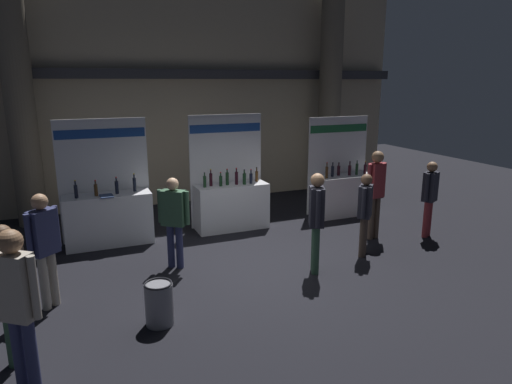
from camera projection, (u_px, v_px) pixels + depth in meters
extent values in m
plane|color=black|center=(263.00, 266.00, 8.08)|extent=(24.50, 24.50, 0.00)
cube|color=tan|center=(187.00, 86.00, 11.85)|extent=(12.25, 0.25, 6.15)
cube|color=#2D2D33|center=(189.00, 74.00, 11.51)|extent=(12.25, 0.20, 0.24)
cylinder|color=#665B4C|center=(19.00, 100.00, 9.78)|extent=(0.62, 0.62, 5.62)
cylinder|color=#665B4C|center=(330.00, 96.00, 12.70)|extent=(0.62, 0.62, 5.62)
cube|color=white|center=(109.00, 219.00, 9.06)|extent=(1.68, 0.60, 1.04)
cube|color=white|center=(104.00, 180.00, 9.19)|extent=(1.77, 0.04, 2.50)
cube|color=navy|center=(101.00, 133.00, 8.94)|extent=(1.72, 0.01, 0.18)
cylinder|color=black|center=(76.00, 192.00, 8.61)|extent=(0.07, 0.07, 0.25)
cylinder|color=black|center=(75.00, 183.00, 8.57)|extent=(0.03, 0.03, 0.08)
cylinder|color=gold|center=(75.00, 181.00, 8.56)|extent=(0.03, 0.03, 0.02)
cylinder|color=#472D14|center=(96.00, 190.00, 8.78)|extent=(0.07, 0.07, 0.23)
cylinder|color=#472D14|center=(95.00, 183.00, 8.75)|extent=(0.03, 0.03, 0.07)
cylinder|color=red|center=(95.00, 181.00, 8.74)|extent=(0.03, 0.03, 0.02)
cylinder|color=black|center=(117.00, 187.00, 8.95)|extent=(0.07, 0.07, 0.25)
cylinder|color=black|center=(116.00, 179.00, 8.91)|extent=(0.03, 0.03, 0.07)
cylinder|color=red|center=(116.00, 177.00, 8.90)|extent=(0.03, 0.03, 0.02)
cylinder|color=black|center=(135.00, 185.00, 9.15)|extent=(0.06, 0.06, 0.28)
cylinder|color=black|center=(134.00, 176.00, 9.11)|extent=(0.03, 0.03, 0.07)
cylinder|color=gold|center=(134.00, 174.00, 9.10)|extent=(0.03, 0.03, 0.02)
cube|color=#334772|center=(106.00, 196.00, 8.76)|extent=(0.26, 0.33, 0.02)
cube|color=white|center=(232.00, 207.00, 10.02)|extent=(1.59, 0.60, 1.01)
cube|color=white|center=(226.00, 171.00, 10.15)|extent=(1.67, 0.04, 2.51)
cube|color=navy|center=(226.00, 128.00, 9.90)|extent=(1.62, 0.01, 0.18)
cylinder|color=#19381E|center=(205.00, 182.00, 9.60)|extent=(0.07, 0.07, 0.24)
cylinder|color=#19381E|center=(204.00, 175.00, 9.57)|extent=(0.03, 0.03, 0.06)
cylinder|color=black|center=(204.00, 173.00, 9.56)|extent=(0.03, 0.03, 0.02)
cylinder|color=black|center=(211.00, 180.00, 9.73)|extent=(0.07, 0.07, 0.28)
cylinder|color=black|center=(211.00, 172.00, 9.69)|extent=(0.03, 0.03, 0.07)
cylinder|color=gold|center=(211.00, 170.00, 9.68)|extent=(0.03, 0.03, 0.02)
cylinder|color=#19381E|center=(221.00, 181.00, 9.72)|extent=(0.07, 0.07, 0.22)
cylinder|color=#19381E|center=(221.00, 174.00, 9.69)|extent=(0.03, 0.03, 0.07)
cylinder|color=red|center=(221.00, 172.00, 9.68)|extent=(0.03, 0.03, 0.02)
cylinder|color=#19381E|center=(227.00, 179.00, 9.82)|extent=(0.07, 0.07, 0.28)
cylinder|color=#19381E|center=(227.00, 171.00, 9.78)|extent=(0.03, 0.03, 0.06)
cylinder|color=red|center=(227.00, 169.00, 9.77)|extent=(0.03, 0.03, 0.02)
cylinder|color=black|center=(236.00, 178.00, 9.87)|extent=(0.07, 0.07, 0.28)
cylinder|color=black|center=(236.00, 170.00, 9.82)|extent=(0.03, 0.03, 0.07)
cylinder|color=red|center=(236.00, 168.00, 9.81)|extent=(0.03, 0.03, 0.02)
cylinder|color=#19381E|center=(244.00, 179.00, 9.89)|extent=(0.07, 0.07, 0.24)
cylinder|color=#19381E|center=(244.00, 172.00, 9.85)|extent=(0.03, 0.03, 0.07)
cylinder|color=black|center=(244.00, 170.00, 9.84)|extent=(0.03, 0.03, 0.02)
cylinder|color=black|center=(251.00, 179.00, 9.96)|extent=(0.07, 0.07, 0.22)
cylinder|color=black|center=(251.00, 172.00, 9.92)|extent=(0.03, 0.03, 0.08)
cylinder|color=red|center=(251.00, 170.00, 9.91)|extent=(0.03, 0.03, 0.02)
cylinder|color=#472D14|center=(257.00, 176.00, 10.16)|extent=(0.07, 0.07, 0.23)
cylinder|color=#472D14|center=(257.00, 170.00, 10.12)|extent=(0.03, 0.03, 0.08)
cylinder|color=black|center=(257.00, 167.00, 10.11)|extent=(0.03, 0.03, 0.02)
cube|color=white|center=(343.00, 195.00, 11.08)|extent=(1.56, 0.60, 0.99)
cube|color=white|center=(337.00, 165.00, 11.22)|extent=(1.63, 0.04, 2.38)
cube|color=#1E6638|center=(339.00, 128.00, 10.98)|extent=(1.59, 0.01, 0.18)
cylinder|color=#472D14|center=(327.00, 172.00, 10.63)|extent=(0.07, 0.07, 0.27)
cylinder|color=#472D14|center=(327.00, 165.00, 10.59)|extent=(0.03, 0.03, 0.09)
cylinder|color=red|center=(327.00, 163.00, 10.57)|extent=(0.03, 0.03, 0.02)
cylinder|color=black|center=(332.00, 171.00, 10.82)|extent=(0.07, 0.07, 0.25)
cylinder|color=black|center=(333.00, 165.00, 10.78)|extent=(0.03, 0.03, 0.07)
cylinder|color=black|center=(333.00, 163.00, 10.77)|extent=(0.03, 0.03, 0.02)
cylinder|color=black|center=(339.00, 171.00, 10.95)|extent=(0.07, 0.07, 0.23)
cylinder|color=black|center=(339.00, 164.00, 10.92)|extent=(0.03, 0.03, 0.07)
cylinder|color=black|center=(339.00, 163.00, 10.91)|extent=(0.03, 0.03, 0.02)
cylinder|color=black|center=(350.00, 170.00, 10.96)|extent=(0.07, 0.07, 0.24)
cylinder|color=black|center=(350.00, 164.00, 10.92)|extent=(0.03, 0.03, 0.09)
cylinder|color=black|center=(350.00, 162.00, 10.90)|extent=(0.03, 0.03, 0.02)
cylinder|color=#19381E|center=(357.00, 169.00, 11.03)|extent=(0.07, 0.07, 0.27)
cylinder|color=#19381E|center=(357.00, 162.00, 10.99)|extent=(0.03, 0.03, 0.06)
cylinder|color=black|center=(357.00, 161.00, 10.98)|extent=(0.03, 0.03, 0.02)
cylinder|color=black|center=(365.00, 169.00, 11.12)|extent=(0.07, 0.07, 0.23)
cylinder|color=black|center=(365.00, 163.00, 11.08)|extent=(0.03, 0.03, 0.07)
cylinder|color=gold|center=(365.00, 162.00, 11.07)|extent=(0.03, 0.03, 0.02)
cylinder|color=slate|center=(159.00, 304.00, 6.10)|extent=(0.38, 0.38, 0.58)
torus|color=black|center=(158.00, 284.00, 6.03)|extent=(0.37, 0.37, 0.02)
cylinder|color=#33563D|center=(316.00, 251.00, 7.66)|extent=(0.12, 0.12, 0.84)
cylinder|color=#33563D|center=(315.00, 247.00, 7.81)|extent=(0.12, 0.12, 0.84)
cube|color=#23232D|center=(317.00, 207.00, 7.56)|extent=(0.35, 0.40, 0.67)
sphere|color=#8C6647|center=(318.00, 180.00, 7.45)|extent=(0.23, 0.23, 0.23)
cylinder|color=#23232D|center=(318.00, 209.00, 7.34)|extent=(0.08, 0.08, 0.63)
cylinder|color=#23232D|center=(315.00, 202.00, 7.76)|extent=(0.08, 0.08, 0.63)
cylinder|color=#ADA393|center=(44.00, 283.00, 6.47)|extent=(0.12, 0.12, 0.82)
cylinder|color=#ADA393|center=(53.00, 278.00, 6.61)|extent=(0.12, 0.12, 0.82)
cube|color=navy|center=(43.00, 232.00, 6.36)|extent=(0.42, 0.41, 0.65)
sphere|color=tan|center=(39.00, 202.00, 6.26)|extent=(0.23, 0.23, 0.23)
cylinder|color=navy|center=(29.00, 236.00, 6.16)|extent=(0.08, 0.08, 0.62)
cylinder|color=navy|center=(57.00, 227.00, 6.56)|extent=(0.08, 0.08, 0.62)
cylinder|color=navy|center=(32.00, 359.00, 4.65)|extent=(0.12, 0.12, 0.88)
cylinder|color=navy|center=(20.00, 356.00, 4.69)|extent=(0.12, 0.12, 0.88)
cube|color=#ADA393|center=(16.00, 287.00, 4.48)|extent=(0.39, 0.37, 0.70)
sphere|color=#8C6647|center=(10.00, 241.00, 4.37)|extent=(0.24, 0.24, 0.24)
cylinder|color=#ADA393|center=(34.00, 288.00, 4.43)|extent=(0.08, 0.08, 0.67)
cylinder|color=navy|center=(171.00, 246.00, 7.97)|extent=(0.12, 0.12, 0.78)
cylinder|color=navy|center=(180.00, 247.00, 7.93)|extent=(0.12, 0.12, 0.78)
cube|color=#33563D|center=(173.00, 208.00, 7.78)|extent=(0.46, 0.42, 0.62)
sphere|color=tan|center=(172.00, 184.00, 7.68)|extent=(0.22, 0.22, 0.22)
cylinder|color=#33563D|center=(160.00, 206.00, 7.84)|extent=(0.08, 0.08, 0.59)
cylinder|color=#33563D|center=(187.00, 208.00, 7.72)|extent=(0.08, 0.08, 0.59)
cylinder|color=#47382D|center=(376.00, 217.00, 9.45)|extent=(0.12, 0.12, 0.89)
cylinder|color=#47382D|center=(371.00, 218.00, 9.37)|extent=(0.12, 0.12, 0.89)
cube|color=maroon|center=(376.00, 180.00, 9.22)|extent=(0.35, 0.25, 0.71)
sphere|color=#8C6647|center=(378.00, 157.00, 9.10)|extent=(0.25, 0.25, 0.25)
cylinder|color=maroon|center=(384.00, 178.00, 9.32)|extent=(0.08, 0.08, 0.67)
cylinder|color=maroon|center=(369.00, 181.00, 9.11)|extent=(0.08, 0.08, 0.67)
cylinder|color=#33563D|center=(11.00, 334.00, 5.17)|extent=(0.12, 0.12, 0.82)
cylinder|color=#33563D|center=(19.00, 327.00, 5.32)|extent=(0.12, 0.12, 0.82)
cube|color=#47382D|center=(7.00, 272.00, 5.07)|extent=(0.38, 0.43, 0.65)
sphere|color=brown|center=(1.00, 235.00, 4.96)|extent=(0.22, 0.22, 0.22)
cylinder|color=#47382D|center=(19.00, 263.00, 5.28)|extent=(0.08, 0.08, 0.61)
cylinder|color=#47382D|center=(363.00, 238.00, 8.43)|extent=(0.12, 0.12, 0.76)
cylinder|color=#47382D|center=(364.00, 235.00, 8.55)|extent=(0.12, 0.12, 0.76)
cube|color=#23232D|center=(365.00, 201.00, 8.33)|extent=(0.39, 0.40, 0.60)
sphere|color=brown|center=(367.00, 180.00, 8.23)|extent=(0.21, 0.21, 0.21)
cylinder|color=#23232D|center=(364.00, 203.00, 8.13)|extent=(0.08, 0.08, 0.57)
cylinder|color=#23232D|center=(367.00, 198.00, 8.52)|extent=(0.08, 0.08, 0.57)
cylinder|color=maroon|center=(429.00, 218.00, 9.60)|extent=(0.12, 0.12, 0.78)
cylinder|color=maroon|center=(426.00, 219.00, 9.49)|extent=(0.12, 0.12, 0.78)
cube|color=#23232D|center=(430.00, 187.00, 9.38)|extent=(0.38, 0.35, 0.61)
sphere|color=#8C6647|center=(432.00, 167.00, 9.28)|extent=(0.21, 0.21, 0.21)
cylinder|color=#23232D|center=(434.00, 184.00, 9.52)|extent=(0.08, 0.08, 0.58)
cylinder|color=#23232D|center=(427.00, 188.00, 9.23)|extent=(0.08, 0.08, 0.58)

